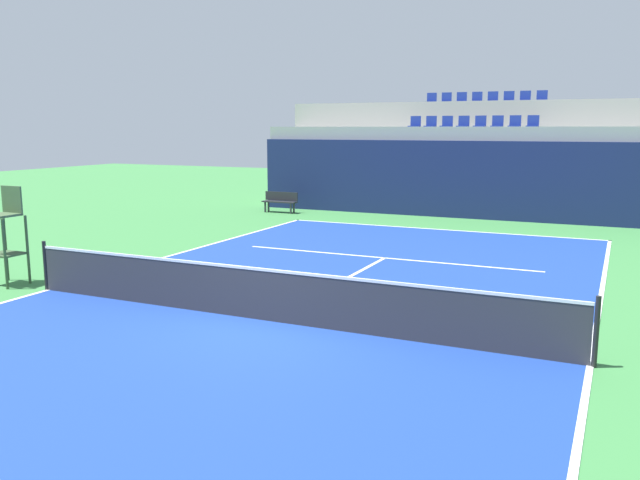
# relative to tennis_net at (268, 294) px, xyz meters

# --- Properties ---
(ground_plane) EXTENTS (80.00, 80.00, 0.00)m
(ground_plane) POSITION_rel_tennis_net_xyz_m (0.00, 0.00, -0.51)
(ground_plane) COLOR #387A3D
(court_surface) EXTENTS (11.00, 24.00, 0.01)m
(court_surface) POSITION_rel_tennis_net_xyz_m (0.00, 0.00, -0.50)
(court_surface) COLOR navy
(court_surface) RESTS_ON ground_plane
(baseline_far) EXTENTS (11.00, 0.10, 0.00)m
(baseline_far) POSITION_rel_tennis_net_xyz_m (0.00, 11.95, -0.50)
(baseline_far) COLOR white
(baseline_far) RESTS_ON court_surface
(sideline_left) EXTENTS (0.10, 24.00, 0.00)m
(sideline_left) POSITION_rel_tennis_net_xyz_m (-5.45, 0.00, -0.50)
(sideline_left) COLOR white
(sideline_left) RESTS_ON court_surface
(sideline_right) EXTENTS (0.10, 24.00, 0.00)m
(sideline_right) POSITION_rel_tennis_net_xyz_m (5.45, 0.00, -0.50)
(sideline_right) COLOR white
(sideline_right) RESTS_ON court_surface
(service_line_far) EXTENTS (8.26, 0.10, 0.00)m
(service_line_far) POSITION_rel_tennis_net_xyz_m (0.00, 6.40, -0.50)
(service_line_far) COLOR white
(service_line_far) RESTS_ON court_surface
(centre_service_line) EXTENTS (0.10, 6.40, 0.00)m
(centre_service_line) POSITION_rel_tennis_net_xyz_m (0.00, 3.20, -0.50)
(centre_service_line) COLOR white
(centre_service_line) RESTS_ON court_surface
(back_wall) EXTENTS (17.08, 0.30, 2.99)m
(back_wall) POSITION_rel_tennis_net_xyz_m (0.00, 15.28, 0.98)
(back_wall) COLOR navy
(back_wall) RESTS_ON ground_plane
(stands_tier_lower) EXTENTS (17.08, 2.40, 3.52)m
(stands_tier_lower) POSITION_rel_tennis_net_xyz_m (0.00, 16.63, 1.25)
(stands_tier_lower) COLOR #9E9E99
(stands_tier_lower) RESTS_ON ground_plane
(stands_tier_upper) EXTENTS (17.08, 2.40, 4.58)m
(stands_tier_upper) POSITION_rel_tennis_net_xyz_m (0.00, 19.03, 1.78)
(stands_tier_upper) COLOR #9E9E99
(stands_tier_upper) RESTS_ON ground_plane
(seating_row_lower) EXTENTS (5.16, 0.44, 0.44)m
(seating_row_lower) POSITION_rel_tennis_net_xyz_m (-0.00, 16.73, 3.14)
(seating_row_lower) COLOR navy
(seating_row_lower) RESTS_ON stands_tier_lower
(seating_row_upper) EXTENTS (5.16, 0.44, 0.44)m
(seating_row_upper) POSITION_rel_tennis_net_xyz_m (-0.00, 19.13, 4.20)
(seating_row_upper) COLOR navy
(seating_row_upper) RESTS_ON stands_tier_upper
(tennis_net) EXTENTS (11.08, 0.08, 1.07)m
(tennis_net) POSITION_rel_tennis_net_xyz_m (0.00, 0.00, 0.00)
(tennis_net) COLOR black
(tennis_net) RESTS_ON court_surface
(umpire_chair) EXTENTS (0.76, 0.66, 2.20)m
(umpire_chair) POSITION_rel_tennis_net_xyz_m (-6.70, 0.06, 0.68)
(umpire_chair) COLOR #334C2D
(umpire_chair) RESTS_ON ground_plane
(player_bench) EXTENTS (1.50, 0.40, 0.85)m
(player_bench) POSITION_rel_tennis_net_xyz_m (-7.17, 13.76, -0.00)
(player_bench) COLOR #232328
(player_bench) RESTS_ON ground_plane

